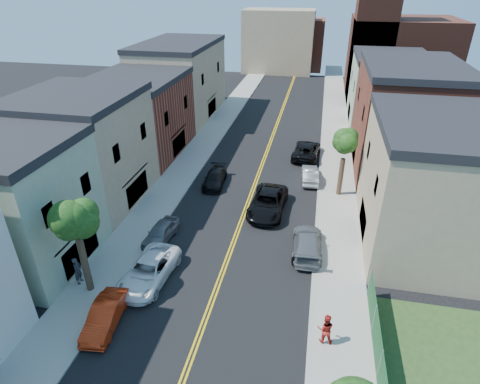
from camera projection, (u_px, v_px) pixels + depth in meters
The scene contains 27 objects.
sidewalk_left at pixel (204, 142), 47.66m from camera, with size 3.20×100.00×0.15m, color gray.
sidewalk_right at pixel (337, 153), 44.89m from camera, with size 3.20×100.00×0.15m, color gray.
curb_left at pixel (218, 143), 47.36m from camera, with size 0.30×100.00×0.15m, color gray.
curb_right at pixel (321, 151), 45.20m from camera, with size 0.30×100.00×0.15m, color gray.
bldg_left_palegrn at pixel (12, 208), 26.12m from camera, with size 9.00×8.00×8.50m, color gray.
bldg_left_tan_near at pixel (84, 152), 33.73m from camera, with size 9.00×10.00×9.00m, color #998466.
bldg_left_brick at pixel (139, 118), 43.41m from camera, with size 9.00×12.00×8.00m, color brown.
bldg_left_tan_far at pixel (180, 82), 55.06m from camera, with size 9.00×16.00×9.50m, color #998466.
bldg_right_tan at pixel (435, 189), 27.96m from camera, with size 9.00×12.00×9.00m, color #998466.
bldg_right_brick at pixel (405, 120), 39.73m from camera, with size 9.00×14.00×10.00m, color brown.
bldg_right_palegrn at pixel (387, 92), 52.10m from camera, with size 9.00×12.00×8.50m, color gray.
church at pixel (394, 50), 63.18m from camera, with size 16.20×14.20×22.60m.
backdrop_left at pixel (278, 41), 80.16m from camera, with size 14.00×8.00×12.00m, color #998466.
backdrop_center at pixel (299, 44), 83.37m from camera, with size 10.00×8.00×10.00m, color brown.
tree_left_mid at pixel (70, 202), 22.21m from camera, with size 5.20×5.20×9.29m.
tree_right_far at pixel (346, 136), 33.57m from camera, with size 4.40×4.40×8.03m.
red_sedan at pixel (105, 316), 22.56m from camera, with size 1.46×4.19×1.38m, color #BA290C.
white_pickup at pixel (149, 271), 25.87m from camera, with size 2.57×5.57×1.55m, color white.
grey_car_left at pixel (161, 232), 29.91m from camera, with size 1.61×4.00×1.36m, color slate.
black_car_left at pixel (215, 178), 37.92m from camera, with size 1.87×4.61×1.34m, color black.
grey_car_right at pixel (307, 243), 28.57m from camera, with size 2.11×5.19×1.51m, color slate.
black_car_right at pixel (307, 245), 28.43m from camera, with size 1.73×4.29×1.46m, color black.
silver_car_right at pixel (310, 174), 38.54m from camera, with size 1.49×4.27×1.41m, color #A9ACB1.
dark_car_right_far at pixel (306, 150), 43.64m from camera, with size 2.71×5.88×1.63m, color black.
black_suv_lane at pixel (268, 203), 33.47m from camera, with size 2.83×6.13×1.70m, color black.
pedestrian_left at pixel (78, 271), 25.35m from camera, with size 0.71×0.46×1.93m, color #2A2B33.
pedestrian_right at pixel (325, 329), 21.22m from camera, with size 0.91×0.71×1.88m, color #AE211A.
Camera 1 is at (5.36, -2.87, 17.80)m, focal length 29.47 mm.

